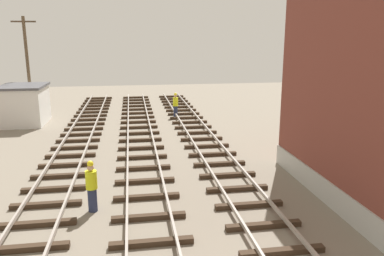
{
  "coord_description": "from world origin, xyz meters",
  "views": [
    {
      "loc": [
        -3.28,
        -5.96,
        5.99
      ],
      "look_at": [
        -0.32,
        12.37,
        1.54
      ],
      "focal_mm": 35.37,
      "sensor_mm": 36.0,
      "label": 1
    }
  ],
  "objects_px": {
    "track_worker_foreground": "(176,105)",
    "track_worker_distant": "(92,186)",
    "control_hut": "(24,105)",
    "utility_pole_far": "(28,64)"
  },
  "relations": [
    {
      "from": "track_worker_distant",
      "to": "track_worker_foreground",
      "type": "bearing_deg",
      "value": 73.05
    },
    {
      "from": "control_hut",
      "to": "utility_pole_far",
      "type": "relative_size",
      "value": 0.5
    },
    {
      "from": "utility_pole_far",
      "to": "track_worker_foreground",
      "type": "relative_size",
      "value": 4.05
    },
    {
      "from": "control_hut",
      "to": "track_worker_foreground",
      "type": "relative_size",
      "value": 2.03
    },
    {
      "from": "utility_pole_far",
      "to": "track_worker_foreground",
      "type": "xyz_separation_m",
      "value": [
        11.2,
        -2.73,
        -3.05
      ]
    },
    {
      "from": "control_hut",
      "to": "track_worker_distant",
      "type": "relative_size",
      "value": 2.03
    },
    {
      "from": "control_hut",
      "to": "track_worker_foreground",
      "type": "distance_m",
      "value": 10.87
    },
    {
      "from": "utility_pole_far",
      "to": "track_worker_distant",
      "type": "bearing_deg",
      "value": -71.04
    },
    {
      "from": "track_worker_foreground",
      "to": "track_worker_distant",
      "type": "bearing_deg",
      "value": -106.95
    },
    {
      "from": "utility_pole_far",
      "to": "track_worker_foreground",
      "type": "distance_m",
      "value": 11.93
    }
  ]
}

